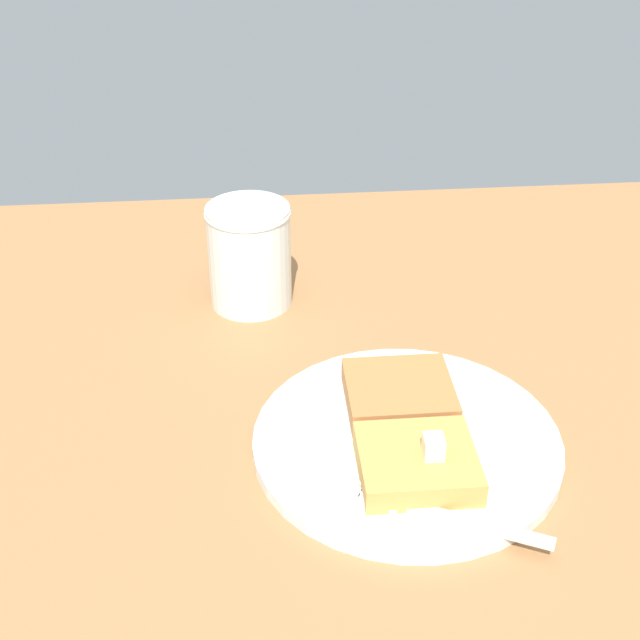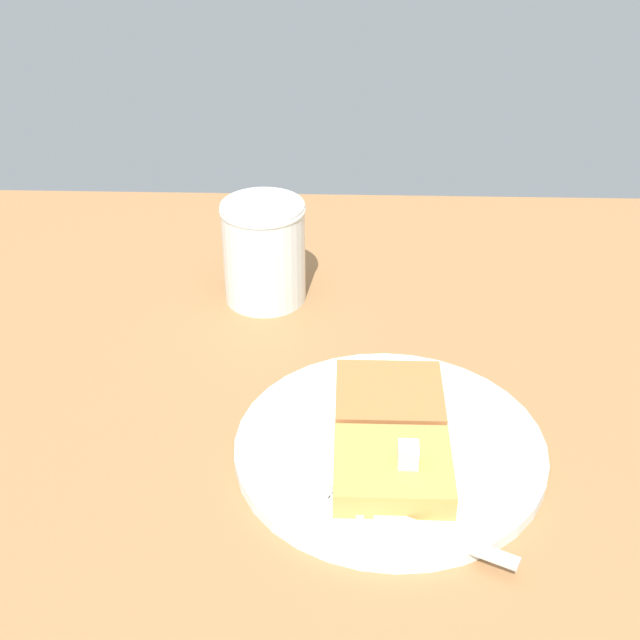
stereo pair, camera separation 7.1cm
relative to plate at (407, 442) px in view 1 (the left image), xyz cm
name	(u,v)px [view 1 (the left image)]	position (x,y,z in cm)	size (l,w,h in cm)	color
table_surface	(484,515)	(-6.18, -4.41, -1.57)	(100.82, 100.82, 2.02)	#996A3F
plate	(407,442)	(0.00, 0.00, 0.00)	(22.46, 22.46, 1.02)	white
toast_slice_left	(417,463)	(-3.89, 0.02, 1.42)	(7.36, 8.00, 1.92)	#CE9245
toast_slice_middle	(399,394)	(3.89, -0.02, 1.42)	(7.36, 8.00, 1.92)	#AE6D3A
butter_pat_primary	(434,447)	(-4.27, -0.93, 3.15)	(1.54, 1.38, 1.54)	#F9F0C8
fork	(415,508)	(-7.37, 0.72, 0.64)	(8.18, 15.06, 0.36)	silver
syrup_jar	(250,258)	(21.53, 10.79, 3.91)	(7.64, 7.64, 9.47)	#5D2D0F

